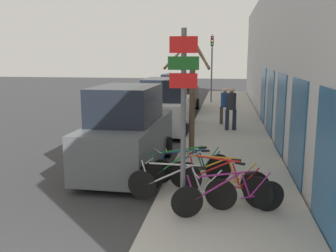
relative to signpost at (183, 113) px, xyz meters
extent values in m
plane|color=#333335|center=(-1.68, 7.97, -2.17)|extent=(80.00, 80.00, 0.00)
cube|color=#9E9B93|center=(0.92, 10.77, -2.10)|extent=(3.20, 32.00, 0.15)
cube|color=#BCBCC1|center=(2.67, 10.77, 1.08)|extent=(0.20, 32.00, 6.50)
cube|color=#26598C|center=(2.55, -0.44, -0.76)|extent=(0.03, 1.92, 2.53)
cube|color=#26598C|center=(2.55, 2.52, -0.76)|extent=(0.03, 1.92, 2.53)
cube|color=#26598C|center=(2.55, 5.48, -0.76)|extent=(0.03, 1.92, 2.53)
cube|color=#26598C|center=(2.55, 8.45, -0.76)|extent=(0.03, 1.92, 2.53)
cube|color=#26598C|center=(2.55, 11.41, -0.76)|extent=(0.03, 1.92, 2.53)
cylinder|color=#595B60|center=(0.00, 0.01, -0.23)|extent=(0.10, 0.10, 3.58)
cube|color=red|center=(0.00, -0.05, 1.26)|extent=(0.52, 0.02, 0.30)
cube|color=#19591E|center=(0.00, -0.05, 0.92)|extent=(0.57, 0.02, 0.25)
cube|color=red|center=(0.00, -0.05, 0.60)|extent=(0.52, 0.02, 0.28)
cylinder|color=black|center=(0.11, -0.17, -1.71)|extent=(0.61, 0.24, 0.63)
cylinder|color=black|center=(1.70, 0.38, -1.71)|extent=(0.61, 0.24, 0.63)
cylinder|color=#8C1E72|center=(0.70, 0.03, -1.42)|extent=(0.90, 0.34, 0.52)
cylinder|color=#8C1E72|center=(0.78, 0.06, -1.19)|extent=(1.05, 0.39, 0.08)
cylinder|color=#8C1E72|center=(1.22, 0.21, -1.44)|extent=(0.20, 0.10, 0.46)
cylinder|color=#8C1E72|center=(1.42, 0.28, -1.68)|extent=(0.57, 0.22, 0.08)
cylinder|color=#8C1E72|center=(1.50, 0.31, -1.46)|extent=(0.43, 0.17, 0.51)
cylinder|color=#8C1E72|center=(0.19, -0.15, -1.44)|extent=(0.20, 0.10, 0.55)
cube|color=black|center=(1.30, 0.24, -1.20)|extent=(0.22, 0.14, 0.04)
cylinder|color=#99999E|center=(0.27, -0.12, -1.17)|extent=(0.17, 0.42, 0.02)
cylinder|color=black|center=(-0.96, 0.61, -1.70)|extent=(0.65, 0.15, 0.66)
cylinder|color=black|center=(0.74, 0.30, -1.70)|extent=(0.65, 0.15, 0.66)
cylinder|color=#B7B7BC|center=(-0.32, 0.49, -1.39)|extent=(0.96, 0.21, 0.54)
cylinder|color=#B7B7BC|center=(-0.23, 0.48, -1.16)|extent=(1.11, 0.24, 0.09)
cylinder|color=#B7B7BC|center=(0.23, 0.39, -1.42)|extent=(0.21, 0.07, 0.47)
cylinder|color=#B7B7BC|center=(0.45, 0.35, -1.67)|extent=(0.60, 0.14, 0.08)
cylinder|color=#B7B7BC|center=(0.53, 0.34, -1.44)|extent=(0.45, 0.11, 0.53)
cylinder|color=#B7B7BC|center=(-0.87, 0.59, -1.42)|extent=(0.21, 0.07, 0.57)
cube|color=black|center=(0.32, 0.38, -1.17)|extent=(0.21, 0.11, 0.04)
cylinder|color=#99999E|center=(-0.79, 0.58, -1.14)|extent=(0.10, 0.44, 0.02)
cylinder|color=black|center=(0.00, 1.31, -1.69)|extent=(0.61, 0.35, 0.67)
cylinder|color=black|center=(1.49, 0.49, -1.69)|extent=(0.61, 0.35, 0.67)
cylinder|color=red|center=(0.56, 1.00, -1.37)|extent=(0.85, 0.49, 0.55)
cylinder|color=red|center=(0.64, 0.96, -1.14)|extent=(0.99, 0.56, 0.09)
cylinder|color=red|center=(1.04, 0.74, -1.40)|extent=(0.20, 0.13, 0.48)
cylinder|color=red|center=(1.23, 0.64, -1.66)|extent=(0.54, 0.31, 0.08)
cylinder|color=red|center=(1.31, 0.59, -1.43)|extent=(0.41, 0.24, 0.54)
cylinder|color=red|center=(0.08, 1.27, -1.40)|extent=(0.19, 0.12, 0.58)
cube|color=black|center=(1.12, 0.70, -1.14)|extent=(0.21, 0.17, 0.04)
cylinder|color=#99999E|center=(0.15, 1.22, -1.11)|extent=(0.23, 0.40, 0.02)
cylinder|color=black|center=(-0.20, 1.46, -1.70)|extent=(0.63, 0.22, 0.64)
cylinder|color=black|center=(1.47, 0.97, -1.70)|extent=(0.63, 0.22, 0.64)
cylinder|color=orange|center=(0.43, 1.28, -1.40)|extent=(0.94, 0.31, 0.53)
cylinder|color=orange|center=(0.51, 1.25, -1.18)|extent=(1.09, 0.35, 0.08)
cylinder|color=orange|center=(0.97, 1.12, -1.43)|extent=(0.21, 0.09, 0.46)
cylinder|color=orange|center=(1.18, 1.05, -1.68)|extent=(0.59, 0.20, 0.08)
cylinder|color=orange|center=(1.26, 1.03, -1.45)|extent=(0.44, 0.16, 0.52)
cylinder|color=orange|center=(-0.11, 1.44, -1.43)|extent=(0.21, 0.09, 0.56)
cube|color=black|center=(1.05, 1.09, -1.18)|extent=(0.21, 0.13, 0.04)
cylinder|color=#99999E|center=(-0.03, 1.41, -1.15)|extent=(0.15, 0.43, 0.02)
cylinder|color=black|center=(-0.88, 1.15, -1.68)|extent=(0.61, 0.39, 0.69)
cylinder|color=black|center=(0.65, 2.08, -1.68)|extent=(0.61, 0.39, 0.69)
cylinder|color=#197233|center=(-0.31, 1.50, -1.36)|extent=(0.87, 0.55, 0.57)
cylinder|color=#197233|center=(-0.23, 1.55, -1.12)|extent=(1.01, 0.64, 0.09)
cylinder|color=#197233|center=(0.19, 1.80, -1.39)|extent=(0.20, 0.14, 0.50)
cylinder|color=#197233|center=(0.38, 1.92, -1.65)|extent=(0.55, 0.35, 0.08)
cylinder|color=#197233|center=(0.46, 1.97, -1.41)|extent=(0.41, 0.27, 0.55)
cylinder|color=#197233|center=(-0.80, 1.20, -1.39)|extent=(0.20, 0.14, 0.60)
cube|color=black|center=(0.27, 1.85, -1.12)|extent=(0.21, 0.17, 0.04)
cylinder|color=#99999E|center=(-0.72, 1.25, -1.09)|extent=(0.25, 0.39, 0.02)
cylinder|color=black|center=(-0.73, 1.69, -1.72)|extent=(0.59, 0.20, 0.61)
cylinder|color=black|center=(0.68, 2.08, -1.72)|extent=(0.59, 0.20, 0.61)
cylinder|color=#1E4799|center=(-0.20, 1.84, -1.44)|extent=(0.80, 0.25, 0.50)
cylinder|color=#1E4799|center=(-0.13, 1.86, -1.23)|extent=(0.93, 0.29, 0.08)
cylinder|color=#1E4799|center=(0.26, 1.96, -1.46)|extent=(0.18, 0.08, 0.44)
cylinder|color=#1E4799|center=(0.43, 2.01, -1.70)|extent=(0.50, 0.17, 0.07)
cylinder|color=#1E4799|center=(0.50, 2.03, -1.49)|extent=(0.38, 0.13, 0.49)
cylinder|color=#1E4799|center=(-0.66, 1.71, -1.46)|extent=(0.18, 0.08, 0.52)
cube|color=black|center=(0.33, 1.98, -1.23)|extent=(0.21, 0.13, 0.04)
cylinder|color=#99999E|center=(-0.59, 1.73, -1.21)|extent=(0.14, 0.43, 0.02)
cube|color=#51565B|center=(-1.95, 3.26, -1.38)|extent=(1.86, 4.74, 1.23)
cube|color=black|center=(-1.95, 3.07, -0.26)|extent=(1.64, 2.48, 1.00)
cylinder|color=black|center=(-2.82, 4.73, -1.85)|extent=(0.23, 0.65, 0.65)
cylinder|color=black|center=(-1.03, 4.71, -1.85)|extent=(0.23, 0.65, 0.65)
cylinder|color=black|center=(-2.86, 1.81, -1.85)|extent=(0.23, 0.65, 0.65)
cylinder|color=black|center=(-1.08, 1.78, -1.85)|extent=(0.23, 0.65, 0.65)
cube|color=silver|center=(-1.77, 8.93, -1.40)|extent=(1.99, 4.59, 1.21)
cube|color=black|center=(-1.77, 8.75, -0.34)|extent=(1.75, 2.40, 0.91)
cylinder|color=black|center=(-2.75, 10.31, -1.86)|extent=(0.24, 0.63, 0.62)
cylinder|color=black|center=(-0.87, 10.36, -1.86)|extent=(0.24, 0.63, 0.62)
cylinder|color=black|center=(-2.68, 7.50, -1.86)|extent=(0.24, 0.63, 0.62)
cylinder|color=black|center=(-0.80, 7.54, -1.86)|extent=(0.24, 0.63, 0.62)
cube|color=black|center=(-1.90, 14.65, -1.41)|extent=(1.93, 4.66, 1.18)
cube|color=black|center=(-1.90, 14.47, -0.38)|extent=(1.70, 2.44, 0.87)
cylinder|color=black|center=(-2.78, 16.11, -1.85)|extent=(0.23, 0.65, 0.64)
cylinder|color=black|center=(-0.95, 16.06, -1.85)|extent=(0.23, 0.65, 0.64)
cylinder|color=black|center=(-2.85, 13.24, -1.85)|extent=(0.23, 0.65, 0.64)
cylinder|color=black|center=(-1.01, 13.20, -1.85)|extent=(0.23, 0.65, 0.64)
cylinder|color=#4C3D2D|center=(0.89, 10.15, -1.62)|extent=(0.15, 0.15, 0.80)
cylinder|color=#4C3D2D|center=(0.61, 10.17, -1.62)|extent=(0.15, 0.15, 0.80)
cylinder|color=navy|center=(0.75, 10.16, -0.91)|extent=(0.37, 0.37, 0.63)
sphere|color=tan|center=(0.75, 10.16, -0.48)|extent=(0.22, 0.22, 0.22)
cylinder|color=#1E2338|center=(0.87, 8.77, -1.59)|extent=(0.16, 0.16, 0.87)
cylinder|color=#1E2338|center=(1.17, 8.84, -1.59)|extent=(0.16, 0.16, 0.87)
cylinder|color=#26262D|center=(1.02, 8.80, -0.81)|extent=(0.40, 0.40, 0.69)
sphere|color=tan|center=(1.02, 8.80, -0.34)|extent=(0.24, 0.24, 0.24)
cylinder|color=brown|center=(-0.25, 4.68, -0.66)|extent=(0.18, 0.18, 2.72)
cylinder|color=brown|center=(0.03, 4.14, 1.14)|extent=(0.64, 1.16, 0.94)
cylinder|color=brown|center=(0.02, 4.41, 1.08)|extent=(0.63, 0.63, 0.81)
cylinder|color=brown|center=(-0.61, 4.17, 1.15)|extent=(0.80, 1.10, 0.96)
cylinder|color=#595B60|center=(-0.19, 18.60, 0.23)|extent=(0.10, 0.10, 4.50)
cube|color=black|center=(-0.19, 18.50, 2.03)|extent=(0.20, 0.16, 0.64)
sphere|color=red|center=(-0.19, 18.41, 2.23)|extent=(0.11, 0.11, 0.11)
sphere|color=orange|center=(-0.19, 18.41, 2.03)|extent=(0.11, 0.11, 0.11)
sphere|color=green|center=(-0.19, 18.41, 1.83)|extent=(0.11, 0.11, 0.11)
camera|label=1|loc=(0.78, -6.94, 1.05)|focal=40.00mm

